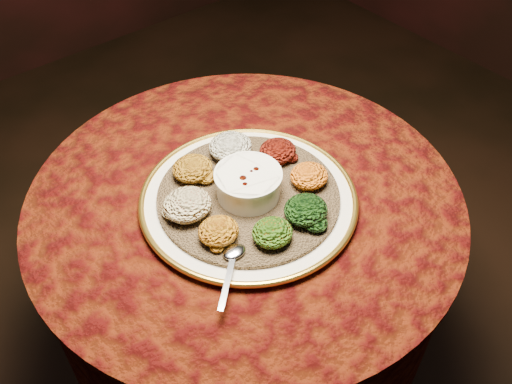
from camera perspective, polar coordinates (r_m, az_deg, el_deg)
table at (r=1.38m, az=-1.03°, el=-5.55°), size 0.96×0.96×0.73m
platter at (r=1.22m, az=-0.76°, el=-0.73°), size 0.56×0.56×0.02m
injera at (r=1.22m, az=-0.76°, el=-0.37°), size 0.41×0.41×0.01m
stew_bowl at (r=1.19m, az=-0.78°, el=0.97°), size 0.14×0.14×0.06m
spoon at (r=1.09m, az=-2.29°, el=-6.42°), size 0.13×0.11×0.01m
portion_ayib at (r=1.29m, az=-2.58°, el=4.56°), size 0.10×0.09×0.05m
portion_kitfo at (r=1.29m, az=2.18°, el=4.15°), size 0.08×0.08×0.04m
portion_tikil at (r=1.23m, az=5.33°, el=1.63°), size 0.08×0.08×0.04m
portion_gomen at (r=1.15m, az=5.00°, el=-1.80°), size 0.09×0.09×0.04m
portion_mixveg at (r=1.11m, az=1.65°, el=-4.07°), size 0.08×0.08×0.04m
portion_kik at (r=1.12m, az=-3.77°, el=-3.92°), size 0.08×0.08×0.04m
portion_timatim at (r=1.17m, az=-6.88°, el=-1.26°), size 0.10×0.10×0.05m
portion_shiro at (r=1.25m, az=-6.38°, el=2.36°), size 0.09×0.09×0.04m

